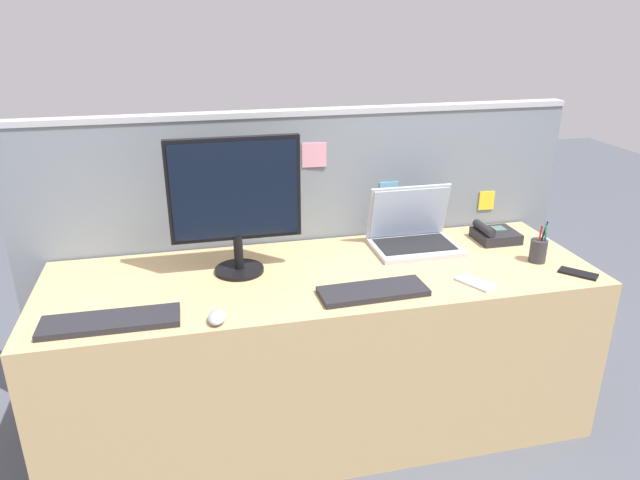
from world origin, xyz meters
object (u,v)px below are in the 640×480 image
object	(u,v)px
keyboard_spare	(373,291)
cell_phone_black_slab	(578,273)
computer_mouse_right_hand	(217,317)
cell_phone_silver_slab	(475,283)
laptop	(412,232)
desk_phone	(494,235)
desktop_monitor	(235,197)
keyboard_main	(110,321)
pen_cup	(538,250)

from	to	relation	value
keyboard_spare	cell_phone_black_slab	world-z (taller)	keyboard_spare
computer_mouse_right_hand	cell_phone_black_slab	size ratio (longest dim) A/B	0.70
cell_phone_silver_slab	laptop	bearing A→B (deg)	76.31
desk_phone	keyboard_spare	world-z (taller)	desk_phone
desktop_monitor	keyboard_main	distance (m)	0.64
computer_mouse_right_hand	pen_cup	distance (m)	1.33
keyboard_spare	pen_cup	bearing A→B (deg)	7.55
desktop_monitor	keyboard_spare	world-z (taller)	desktop_monitor
desktop_monitor	keyboard_main	world-z (taller)	desktop_monitor
laptop	keyboard_spare	bearing A→B (deg)	-127.36
keyboard_spare	cell_phone_black_slab	distance (m)	0.84
cell_phone_black_slab	desk_phone	bearing A→B (deg)	67.93
cell_phone_black_slab	desktop_monitor	bearing A→B (deg)	123.80
laptop	cell_phone_black_slab	xyz separation A→B (m)	(0.53, -0.43, -0.06)
desktop_monitor	keyboard_main	size ratio (longest dim) A/B	1.19
desktop_monitor	desk_phone	distance (m)	1.18
keyboard_main	cell_phone_silver_slab	distance (m)	1.32
keyboard_spare	pen_cup	size ratio (longest dim) A/B	2.23
desk_phone	computer_mouse_right_hand	size ratio (longest dim) A/B	1.79
laptop	keyboard_main	world-z (taller)	laptop
computer_mouse_right_hand	laptop	bearing A→B (deg)	36.35
laptop	cell_phone_black_slab	distance (m)	0.68
desktop_monitor	cell_phone_black_slab	size ratio (longest dim) A/B	3.77
computer_mouse_right_hand	desk_phone	bearing A→B (deg)	27.69
laptop	computer_mouse_right_hand	xyz separation A→B (m)	(-0.88, -0.48, -0.05)
keyboard_spare	desk_phone	bearing A→B (deg)	26.74
desk_phone	computer_mouse_right_hand	world-z (taller)	desk_phone
keyboard_spare	computer_mouse_right_hand	world-z (taller)	computer_mouse_right_hand
desk_phone	cell_phone_silver_slab	size ratio (longest dim) A/B	1.20
keyboard_main	cell_phone_black_slab	bearing A→B (deg)	0.29
keyboard_main	keyboard_spare	world-z (taller)	same
desk_phone	desktop_monitor	bearing A→B (deg)	-176.60
laptop	cell_phone_silver_slab	bearing A→B (deg)	-76.67
cell_phone_silver_slab	keyboard_spare	bearing A→B (deg)	151.94
keyboard_main	keyboard_spare	xyz separation A→B (m)	(0.91, 0.01, 0.00)
desktop_monitor	cell_phone_silver_slab	size ratio (longest dim) A/B	3.59
computer_mouse_right_hand	cell_phone_silver_slab	world-z (taller)	computer_mouse_right_hand
keyboard_main	computer_mouse_right_hand	distance (m)	0.35
keyboard_spare	cell_phone_silver_slab	bearing A→B (deg)	-3.16
desk_phone	cell_phone_silver_slab	bearing A→B (deg)	-126.51
desktop_monitor	computer_mouse_right_hand	size ratio (longest dim) A/B	5.36
desk_phone	keyboard_spare	distance (m)	0.79
cell_phone_black_slab	computer_mouse_right_hand	bearing A→B (deg)	140.42
cell_phone_silver_slab	keyboard_main	bearing A→B (deg)	153.25
keyboard_spare	computer_mouse_right_hand	distance (m)	0.57
desktop_monitor	cell_phone_silver_slab	bearing A→B (deg)	-20.45
keyboard_spare	cell_phone_black_slab	size ratio (longest dim) A/B	2.79
computer_mouse_right_hand	pen_cup	world-z (taller)	pen_cup
pen_cup	desktop_monitor	bearing A→B (deg)	171.24
desk_phone	cell_phone_silver_slab	xyz separation A→B (m)	(-0.29, -0.39, -0.02)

